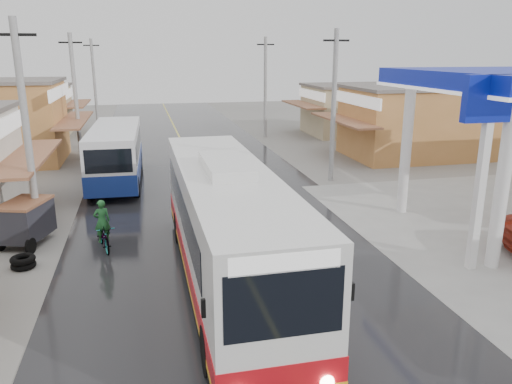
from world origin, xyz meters
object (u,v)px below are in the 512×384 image
Objects in this scene: second_bus at (116,153)px; tyre_stack at (23,262)px; cyclist at (103,233)px; tricycle_near at (26,220)px; coach_bus at (226,226)px.

tyre_stack is at bearing -101.98° from second_bus.
cyclist is 3.03m from tricycle_near.
second_bus reaches higher than cyclist.
tricycle_near is at bearing 96.94° from tyre_stack.
second_bus reaches higher than tyre_stack.
coach_bus is 5.42m from cyclist.
cyclist is 0.77× the size of tricycle_near.
tricycle_near is 3.09× the size of tyre_stack.
second_bus is at bearing 75.08° from cyclist.
cyclist is (-0.13, -9.82, -0.98)m from second_bus.
coach_bus is 15.45× the size of tyre_stack.
second_bus is at bearing 90.22° from tricycle_near.
cyclist is 2.39× the size of tyre_stack.
second_bus is 11.34× the size of tyre_stack.
tricycle_near is 2.35m from tyre_stack.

